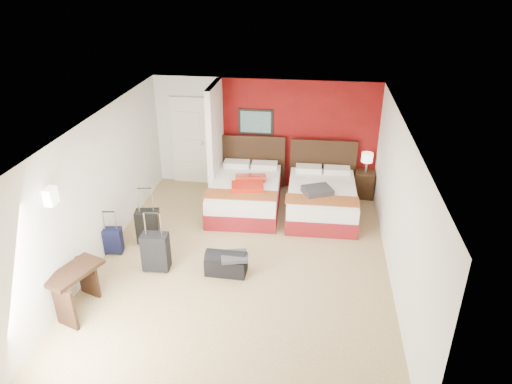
% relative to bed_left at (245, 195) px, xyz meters
% --- Properties ---
extents(ground, '(6.50, 6.50, 0.00)m').
position_rel_bed_left_xyz_m(ground, '(0.27, -2.01, -0.30)').
color(ground, tan).
rests_on(ground, ground).
extents(room_walls, '(5.02, 6.52, 2.50)m').
position_rel_bed_left_xyz_m(room_walls, '(-1.14, -0.59, 0.95)').
color(room_walls, silver).
rests_on(room_walls, ground).
extents(red_accent_panel, '(3.50, 0.04, 2.50)m').
position_rel_bed_left_xyz_m(red_accent_panel, '(1.02, 1.22, 0.95)').
color(red_accent_panel, maroon).
rests_on(red_accent_panel, ground).
extents(partition_wall, '(0.12, 1.20, 2.50)m').
position_rel_bed_left_xyz_m(partition_wall, '(-0.73, 0.60, 0.95)').
color(partition_wall, silver).
rests_on(partition_wall, ground).
extents(entry_door, '(0.82, 0.06, 2.05)m').
position_rel_bed_left_xyz_m(entry_door, '(-1.48, 1.19, 0.72)').
color(entry_door, silver).
rests_on(entry_door, ground).
extents(bed_left, '(1.49, 2.08, 0.61)m').
position_rel_bed_left_xyz_m(bed_left, '(0.00, 0.00, 0.00)').
color(bed_left, silver).
rests_on(bed_left, ground).
extents(bed_right, '(1.43, 2.01, 0.60)m').
position_rel_bed_left_xyz_m(bed_right, '(1.60, -0.02, -0.01)').
color(bed_right, white).
rests_on(bed_right, ground).
extents(red_suitcase_open, '(0.79, 0.98, 0.11)m').
position_rel_bed_left_xyz_m(red_suitcase_open, '(0.10, -0.10, 0.36)').
color(red_suitcase_open, red).
rests_on(red_suitcase_open, bed_left).
extents(jacket_bundle, '(0.67, 0.62, 0.13)m').
position_rel_bed_left_xyz_m(jacket_bundle, '(1.50, -0.32, 0.36)').
color(jacket_bundle, '#3A3A3F').
rests_on(jacket_bundle, bed_right).
extents(nightstand, '(0.46, 0.46, 0.59)m').
position_rel_bed_left_xyz_m(nightstand, '(2.54, 0.92, -0.01)').
color(nightstand, '#301E10').
rests_on(nightstand, ground).
extents(table_lamp, '(0.25, 0.25, 0.44)m').
position_rel_bed_left_xyz_m(table_lamp, '(2.54, 0.92, 0.51)').
color(table_lamp, white).
rests_on(table_lamp, nightstand).
extents(suitcase_black, '(0.46, 0.33, 0.64)m').
position_rel_bed_left_xyz_m(suitcase_black, '(-1.58, -1.58, 0.01)').
color(suitcase_black, black).
rests_on(suitcase_black, ground).
extents(suitcase_charcoal, '(0.45, 0.29, 0.65)m').
position_rel_bed_left_xyz_m(suitcase_charcoal, '(-1.16, -2.39, 0.02)').
color(suitcase_charcoal, black).
rests_on(suitcase_charcoal, ground).
extents(suitcase_navy, '(0.36, 0.25, 0.47)m').
position_rel_bed_left_xyz_m(suitcase_navy, '(-2.10, -2.00, -0.07)').
color(suitcase_navy, black).
rests_on(suitcase_navy, ground).
extents(duffel_bag, '(0.69, 0.39, 0.35)m').
position_rel_bed_left_xyz_m(duffel_bag, '(0.03, -2.34, -0.13)').
color(duffel_bag, black).
rests_on(duffel_bag, ground).
extents(jacket_draped, '(0.51, 0.46, 0.06)m').
position_rel_bed_left_xyz_m(jacket_draped, '(0.18, -2.39, 0.07)').
color(jacket_draped, '#36353A').
rests_on(jacket_draped, duffel_bag).
extents(desk, '(0.70, 0.96, 0.72)m').
position_rel_bed_left_xyz_m(desk, '(-1.99, -3.55, 0.06)').
color(desk, black).
rests_on(desk, ground).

